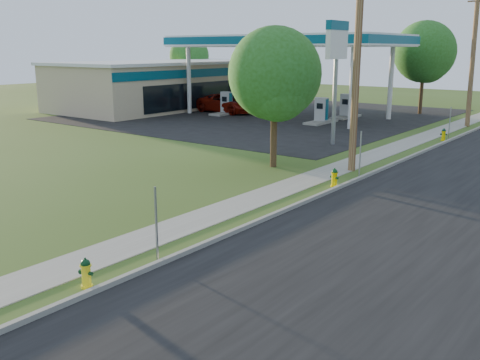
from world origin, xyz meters
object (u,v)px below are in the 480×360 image
at_px(fuel_pump_nw, 226,106).
at_px(car_red, 228,103).
at_px(utility_pole_far, 473,57).
at_px(price_pylon, 337,47).
at_px(tree_back, 189,57).
at_px(hydrant_near, 86,273).
at_px(fuel_pump_ne, 321,114).
at_px(tree_lot, 425,54).
at_px(hydrant_mid, 334,178).
at_px(fuel_pump_sw, 255,102).
at_px(utility_pole_mid, 357,58).
at_px(fuel_pump_se, 346,109).
at_px(tree_verge, 275,78).
at_px(hydrant_far, 444,135).

xyz_separation_m(fuel_pump_nw, car_red, (-0.68, 1.08, 0.09)).
height_order(utility_pole_far, price_pylon, utility_pole_far).
relative_size(tree_back, hydrant_near, 9.37).
xyz_separation_m(fuel_pump_ne, tree_lot, (3.76, 10.26, 4.20)).
height_order(utility_pole_far, fuel_pump_nw, utility_pole_far).
xyz_separation_m(price_pylon, hydrant_mid, (4.67, -8.59, -5.06)).
xyz_separation_m(utility_pole_far, car_red, (-18.58, -3.92, -3.99)).
bearing_deg(fuel_pump_sw, price_pylon, -39.40).
height_order(fuel_pump_sw, car_red, fuel_pump_sw).
xyz_separation_m(price_pylon, tree_lot, (-1.24, 17.76, -0.51)).
bearing_deg(fuel_pump_nw, tree_back, 142.35).
bearing_deg(utility_pole_mid, car_red, 142.85).
bearing_deg(fuel_pump_se, hydrant_near, -73.26).
relative_size(utility_pole_mid, utility_pole_far, 1.03).
xyz_separation_m(tree_back, hydrant_mid, (33.35, -27.42, -4.02)).
xyz_separation_m(utility_pole_far, hydrant_near, (0.69, -32.88, -4.45)).
bearing_deg(utility_pole_mid, tree_verge, -153.99).
bearing_deg(car_red, tree_back, 59.72).
bearing_deg(hydrant_near, car_red, 123.64).
distance_m(fuel_pump_nw, car_red, 1.28).
height_order(tree_back, hydrant_far, tree_back).
height_order(fuel_pump_nw, fuel_pump_se, same).
distance_m(tree_verge, hydrant_near, 14.38).
height_order(fuel_pump_se, hydrant_near, fuel_pump_se).
bearing_deg(car_red, fuel_pump_sw, -7.26).
relative_size(utility_pole_mid, tree_lot, 1.28).
bearing_deg(hydrant_mid, fuel_pump_se, 115.70).
height_order(utility_pole_far, fuel_pump_ne, utility_pole_far).
height_order(tree_verge, hydrant_far, tree_verge).
relative_size(utility_pole_mid, fuel_pump_ne, 3.06).
bearing_deg(tree_lot, hydrant_far, -65.00).
bearing_deg(fuel_pump_ne, hydrant_mid, -59.00).
height_order(utility_pole_mid, fuel_pump_nw, utility_pole_mid).
height_order(utility_pole_mid, price_pylon, utility_pole_mid).
height_order(utility_pole_far, hydrant_far, utility_pole_far).
distance_m(fuel_pump_sw, hydrant_mid, 27.43).
distance_m(utility_pole_mid, hydrant_near, 15.59).
height_order(utility_pole_mid, fuel_pump_sw, utility_pole_mid).
height_order(utility_pole_mid, tree_back, utility_pole_mid).
bearing_deg(tree_back, fuel_pump_se, -17.19).
distance_m(fuel_pump_sw, fuel_pump_se, 9.00).
xyz_separation_m(fuel_pump_nw, tree_lot, (12.76, 10.26, 4.20)).
height_order(price_pylon, car_red, price_pylon).
xyz_separation_m(hydrant_near, hydrant_far, (-0.01, 25.68, 0.01)).
bearing_deg(hydrant_far, tree_back, 157.86).
bearing_deg(hydrant_far, hydrant_mid, -89.61).
bearing_deg(fuel_pump_ne, hydrant_near, -71.02).
relative_size(utility_pole_mid, fuel_pump_nw, 3.06).
relative_size(fuel_pump_nw, hydrant_far, 4.28).
relative_size(utility_pole_far, tree_lot, 1.24).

